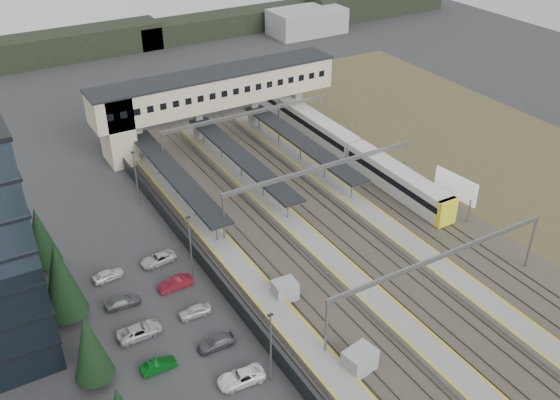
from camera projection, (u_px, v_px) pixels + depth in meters
ground at (299, 303)px, 67.22m from camera, size 220.00×220.00×0.00m
conifer_row at (102, 372)px, 52.36m from camera, size 4.42×49.82×9.50m
car_park at (210, 386)px, 56.53m from camera, size 10.61×44.57×1.28m
lampposts at (225, 289)px, 62.44m from camera, size 0.50×53.25×8.07m
fence at (224, 289)px, 67.59m from camera, size 0.08×90.00×2.00m
relay_cabin_near at (359, 361)px, 58.25m from camera, size 3.31×2.67×2.48m
relay_cabin_far at (285, 291)px, 67.16m from camera, size 2.67×2.28×2.31m
rail_corridor at (343, 251)px, 74.80m from camera, size 34.00×90.00×0.92m
canopies at (241, 157)px, 88.17m from camera, size 23.10×30.00×3.28m
footbridge at (200, 95)px, 97.48m from camera, size 40.40×6.40×11.20m
gantries at (375, 213)px, 71.52m from camera, size 28.40×62.28×7.17m
train at (318, 129)px, 100.75m from camera, size 2.88×60.24×3.63m
billboard at (455, 188)px, 80.63m from camera, size 0.96×6.63×5.78m
scrub_east at (544, 180)px, 90.35m from camera, size 34.00×120.00×0.06m
treeline_far at (176, 32)px, 144.16m from camera, size 170.00×19.00×7.00m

